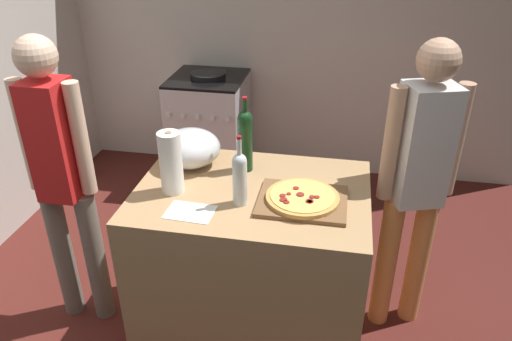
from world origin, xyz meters
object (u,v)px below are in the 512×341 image
object	(u,v)px
pizza	(302,197)
person_in_red	(417,177)
wine_bottle_dark	(240,177)
stove	(210,130)
mixing_bowl	(190,148)
wine_bottle_clear	(245,138)
person_in_stripes	(61,174)
paper_towel_roll	(171,163)

from	to	relation	value
pizza	person_in_red	bearing A→B (deg)	31.79
wine_bottle_dark	person_in_red	world-z (taller)	person_in_red
pizza	wine_bottle_dark	xyz separation A→B (m)	(-0.28, -0.05, 0.11)
wine_bottle_dark	stove	size ratio (longest dim) A/B	0.35
pizza	person_in_red	xyz separation A→B (m)	(0.54, 0.33, -0.02)
mixing_bowl	person_in_red	bearing A→B (deg)	3.13
wine_bottle_clear	stove	distance (m)	1.71
pizza	wine_bottle_clear	world-z (taller)	wine_bottle_clear
wine_bottle_clear	pizza	bearing A→B (deg)	-40.20
stove	mixing_bowl	bearing A→B (deg)	-77.49
wine_bottle_dark	person_in_red	size ratio (longest dim) A/B	0.21
person_in_red	pizza	bearing A→B (deg)	-148.21
mixing_bowl	pizza	bearing A→B (deg)	-24.00
wine_bottle_clear	person_in_stripes	xyz separation A→B (m)	(-0.90, -0.22, -0.18)
stove	person_in_red	distance (m)	2.09
paper_towel_roll	pizza	bearing A→B (deg)	0.49
pizza	stove	bearing A→B (deg)	118.20
stove	wine_bottle_clear	bearing A→B (deg)	-67.32
pizza	person_in_stripes	xyz separation A→B (m)	(-1.22, 0.05, -0.03)
pizza	stove	world-z (taller)	pizza
pizza	person_in_stripes	distance (m)	1.22
paper_towel_roll	wine_bottle_dark	size ratio (longest dim) A/B	0.91
wine_bottle_dark	wine_bottle_clear	size ratio (longest dim) A/B	0.86
mixing_bowl	stove	bearing A→B (deg)	102.51
mixing_bowl	wine_bottle_dark	xyz separation A→B (m)	(0.33, -0.32, 0.04)
wine_bottle_clear	person_in_red	world-z (taller)	person_in_red
mixing_bowl	wine_bottle_clear	bearing A→B (deg)	-0.26
mixing_bowl	paper_towel_roll	size ratio (longest dim) A/B	1.02
mixing_bowl	person_in_red	distance (m)	1.15
paper_towel_roll	wine_bottle_clear	distance (m)	0.40
stove	wine_bottle_dark	bearing A→B (deg)	-69.88
paper_towel_roll	wine_bottle_dark	distance (m)	0.34
wine_bottle_clear	stove	xyz separation A→B (m)	(-0.61, 1.47, -0.64)
mixing_bowl	person_in_red	world-z (taller)	person_in_red
stove	person_in_red	bearing A→B (deg)	-43.76
paper_towel_roll	stove	distance (m)	1.88
person_in_stripes	mixing_bowl	bearing A→B (deg)	19.47
mixing_bowl	wine_bottle_dark	world-z (taller)	wine_bottle_dark
stove	person_in_stripes	xyz separation A→B (m)	(-0.29, -1.69, 0.46)
person_in_stripes	person_in_red	distance (m)	1.78
mixing_bowl	person_in_stripes	xyz separation A→B (m)	(-0.61, -0.22, -0.10)
mixing_bowl	wine_bottle_dark	size ratio (longest dim) A/B	0.93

